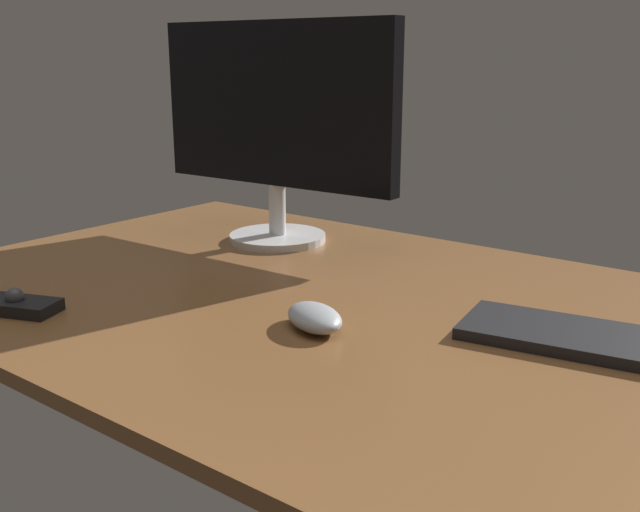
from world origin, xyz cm
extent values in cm
cube|color=brown|center=(0.00, 0.00, 1.00)|extent=(140.00, 84.00, 2.00)
cylinder|color=silver|center=(-32.28, 21.59, 2.72)|extent=(18.25, 18.25, 1.43)
cylinder|color=silver|center=(-32.28, 21.59, 8.22)|extent=(3.20, 3.20, 9.57)
cube|color=black|center=(-32.28, 21.59, 27.64)|extent=(50.88, 5.03, 29.27)
cube|color=black|center=(35.07, 6.34, 2.75)|extent=(38.67, 18.31, 1.50)
ellipsoid|color=#999EA5|center=(1.90, -10.42, 3.54)|extent=(11.85, 10.21, 3.08)
cube|color=black|center=(-36.91, -31.44, 2.86)|extent=(17.40, 11.15, 1.71)
sphere|color=#3F3F44|center=(-34.79, -30.60, 4.16)|extent=(2.55, 2.55, 2.55)
camera|label=1|loc=(57.21, -80.50, 36.35)|focal=41.22mm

